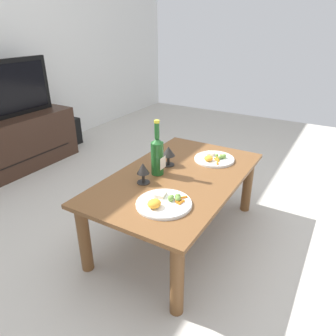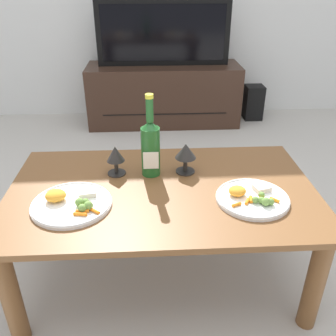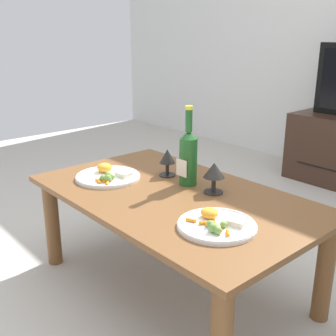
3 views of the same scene
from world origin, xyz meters
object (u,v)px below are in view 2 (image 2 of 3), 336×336
at_px(dining_table, 162,204).
at_px(goblet_left, 115,156).
at_px(dinner_plate_right, 252,197).
at_px(wine_bottle, 150,145).
at_px(dinner_plate_left, 71,203).
at_px(tv_screen, 163,33).
at_px(tv_stand, 164,95).
at_px(floor_speaker, 253,102).
at_px(goblet_right, 186,153).

distance_m(dining_table, goblet_left, 0.28).
bearing_deg(goblet_left, dinner_plate_right, -23.95).
bearing_deg(wine_bottle, dinner_plate_left, -142.88).
bearing_deg(dinner_plate_right, tv_screen, 97.06).
bearing_deg(tv_stand, wine_bottle, -94.31).
bearing_deg(wine_bottle, dining_table, -71.54).
relative_size(dining_table, dinner_plate_left, 4.13).
relative_size(floor_speaker, goblet_right, 2.33).
bearing_deg(floor_speaker, dining_table, -115.33).
distance_m(dining_table, tv_screen, 1.93).
distance_m(dining_table, wine_bottle, 0.24).
height_order(tv_stand, goblet_right, goblet_right).
height_order(dining_table, tv_stand, tv_stand).
distance_m(tv_screen, floor_speaker, 1.03).
relative_size(wine_bottle, dinner_plate_right, 1.26).
relative_size(tv_stand, tv_screen, 1.19).
height_order(wine_bottle, goblet_left, wine_bottle).
xyz_separation_m(floor_speaker, goblet_left, (-1.10, -1.80, 0.39)).
distance_m(floor_speaker, goblet_right, 2.01).
relative_size(tv_stand, goblet_right, 9.83).
bearing_deg(dinner_plate_right, tv_stand, 97.06).
distance_m(wine_bottle, dinner_plate_left, 0.39).
bearing_deg(dining_table, floor_speaker, 64.62).
bearing_deg(dinner_plate_left, dinner_plate_right, -0.07).
height_order(dining_table, dinner_plate_right, dinner_plate_right).
bearing_deg(dinner_plate_right, dining_table, 163.06).
bearing_deg(dinner_plate_right, wine_bottle, 149.13).
height_order(wine_bottle, goblet_right, wine_bottle).
height_order(dining_table, tv_screen, tv_screen).
xyz_separation_m(tv_stand, tv_screen, (0.00, -0.00, 0.52)).
xyz_separation_m(tv_stand, floor_speaker, (0.82, 0.04, -0.10)).
bearing_deg(dinner_plate_left, tv_stand, 77.77).
xyz_separation_m(goblet_left, goblet_right, (0.29, 0.00, 0.01)).
xyz_separation_m(tv_stand, dinner_plate_right, (0.25, -1.99, 0.21)).
xyz_separation_m(dining_table, goblet_right, (0.11, 0.13, 0.17)).
bearing_deg(goblet_left, tv_screen, 80.93).
xyz_separation_m(wine_bottle, dinner_plate_right, (0.38, -0.23, -0.12)).
distance_m(floor_speaker, dinner_plate_left, 2.41).
relative_size(wine_bottle, goblet_left, 2.72).
bearing_deg(tv_screen, wine_bottle, -94.31).
xyz_separation_m(tv_stand, goblet_left, (-0.28, -1.76, 0.28)).
relative_size(wine_bottle, dinner_plate_left, 1.18).
relative_size(dining_table, dinner_plate_right, 4.43).
bearing_deg(floor_speaker, dinner_plate_left, -121.65).
bearing_deg(goblet_right, wine_bottle, -177.22).
relative_size(floor_speaker, dinner_plate_left, 1.04).
xyz_separation_m(dining_table, floor_speaker, (0.92, 1.93, -0.23)).
distance_m(tv_stand, floor_speaker, 0.83).
relative_size(tv_screen, wine_bottle, 3.12).
xyz_separation_m(goblet_right, dinner_plate_right, (0.23, -0.23, -0.08)).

